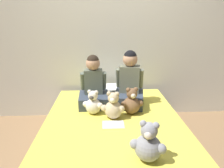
# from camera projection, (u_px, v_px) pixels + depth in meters

# --- Properties ---
(ground_plane) EXTENTS (14.00, 14.00, 0.00)m
(ground_plane) POSITION_uv_depth(u_px,v_px,m) (114.00, 157.00, 2.15)
(ground_plane) COLOR #93704C
(wall_behind_bed) EXTENTS (8.00, 0.06, 2.50)m
(wall_behind_bed) POSITION_uv_depth(u_px,v_px,m) (109.00, 31.00, 2.76)
(wall_behind_bed) COLOR silver
(wall_behind_bed) RESTS_ON ground_plane
(bed) EXTENTS (1.41, 1.86, 0.44)m
(bed) POSITION_uv_depth(u_px,v_px,m) (114.00, 140.00, 2.08)
(bed) COLOR #997F60
(bed) RESTS_ON ground_plane
(child_on_left) EXTENTS (0.36, 0.35, 0.60)m
(child_on_left) POSITION_uv_depth(u_px,v_px,m) (94.00, 87.00, 2.33)
(child_on_left) COLOR #384251
(child_on_left) RESTS_ON bed
(child_on_right) EXTENTS (0.39, 0.43, 0.64)m
(child_on_right) POSITION_uv_depth(u_px,v_px,m) (129.00, 84.00, 2.35)
(child_on_right) COLOR #384251
(child_on_right) RESTS_ON bed
(teddy_bear_held_by_left_child) EXTENTS (0.22, 0.17, 0.27)m
(teddy_bear_held_by_left_child) POSITION_uv_depth(u_px,v_px,m) (93.00, 104.00, 2.14)
(teddy_bear_held_by_left_child) COLOR silver
(teddy_bear_held_by_left_child) RESTS_ON bed
(teddy_bear_held_by_right_child) EXTENTS (0.25, 0.19, 0.30)m
(teddy_bear_held_by_right_child) POSITION_uv_depth(u_px,v_px,m) (132.00, 103.00, 2.14)
(teddy_bear_held_by_right_child) COLOR brown
(teddy_bear_held_by_right_child) RESTS_ON bed
(teddy_bear_between_children) EXTENTS (0.24, 0.18, 0.29)m
(teddy_bear_between_children) POSITION_uv_depth(u_px,v_px,m) (113.00, 107.00, 2.04)
(teddy_bear_between_children) COLOR #D1B78E
(teddy_bear_between_children) RESTS_ON bed
(teddy_bear_at_foot_of_bed) EXTENTS (0.25, 0.20, 0.31)m
(teddy_bear_at_foot_of_bed) POSITION_uv_depth(u_px,v_px,m) (148.00, 144.00, 1.43)
(teddy_bear_at_foot_of_bed) COLOR #939399
(teddy_bear_at_foot_of_bed) RESTS_ON bed
(pillow_at_headboard) EXTENTS (0.56, 0.30, 0.11)m
(pillow_at_headboard) POSITION_uv_depth(u_px,v_px,m) (111.00, 90.00, 2.70)
(pillow_at_headboard) COLOR white
(pillow_at_headboard) RESTS_ON bed
(sign_card) EXTENTS (0.21, 0.15, 0.00)m
(sign_card) POSITION_uv_depth(u_px,v_px,m) (113.00, 124.00, 1.95)
(sign_card) COLOR white
(sign_card) RESTS_ON bed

